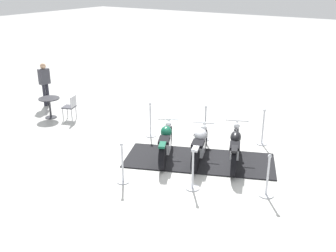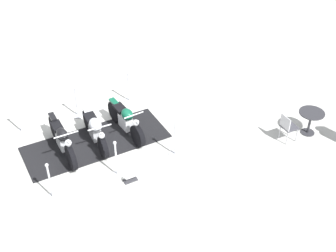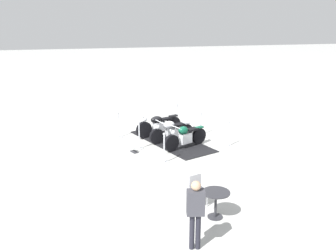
{
  "view_description": "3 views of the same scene",
  "coord_description": "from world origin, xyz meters",
  "px_view_note": "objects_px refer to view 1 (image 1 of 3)",
  "views": [
    {
      "loc": [
        4.76,
        -8.78,
        4.89
      ],
      "look_at": [
        -1.12,
        0.11,
        0.77
      ],
      "focal_mm": 42.34,
      "sensor_mm": 36.0,
      "label": 1
    },
    {
      "loc": [
        -1.05,
        10.47,
        8.35
      ],
      "look_at": [
        -2.02,
        0.63,
        0.92
      ],
      "focal_mm": 49.17,
      "sensor_mm": 36.0,
      "label": 2
    },
    {
      "loc": [
        -15.04,
        3.19,
        5.31
      ],
      "look_at": [
        -1.01,
        0.35,
        0.99
      ],
      "focal_mm": 42.03,
      "sensor_mm": 36.0,
      "label": 3
    }
  ],
  "objects_px": {
    "stanchion_right_rear": "(150,126)",
    "cafe_chair_near_table": "(71,106)",
    "stanchion_left_rear": "(123,170)",
    "cafe_table": "(49,103)",
    "motorcycle_chrome": "(200,144)",
    "info_placard": "(200,133)",
    "motorcycle_forest": "(166,142)",
    "bystander_person": "(45,80)",
    "stanchion_left_mid": "(193,177)",
    "stanchion_right_mid": "(205,128)",
    "stanchion_right_front": "(263,133)",
    "motorcycle_black": "(235,147)",
    "stanchion_left_front": "(267,183)"
  },
  "relations": [
    {
      "from": "stanchion_right_rear",
      "to": "cafe_chair_near_table",
      "type": "distance_m",
      "value": 3.28
    },
    {
      "from": "stanchion_left_rear",
      "to": "cafe_table",
      "type": "distance_m",
      "value": 5.68
    },
    {
      "from": "motorcycle_chrome",
      "to": "info_placard",
      "type": "distance_m",
      "value": 1.92
    },
    {
      "from": "motorcycle_forest",
      "to": "cafe_table",
      "type": "xyz_separation_m",
      "value": [
        -5.34,
        0.49,
        0.07
      ]
    },
    {
      "from": "cafe_table",
      "to": "bystander_person",
      "type": "height_order",
      "value": "bystander_person"
    },
    {
      "from": "stanchion_left_mid",
      "to": "stanchion_right_mid",
      "type": "distance_m",
      "value": 3.07
    },
    {
      "from": "cafe_table",
      "to": "stanchion_right_front",
      "type": "bearing_deg",
      "value": 15.11
    },
    {
      "from": "motorcycle_black",
      "to": "motorcycle_chrome",
      "type": "height_order",
      "value": "motorcycle_black"
    },
    {
      "from": "stanchion_right_rear",
      "to": "bystander_person",
      "type": "bearing_deg",
      "value": 176.74
    },
    {
      "from": "motorcycle_chrome",
      "to": "stanchion_right_mid",
      "type": "xyz_separation_m",
      "value": [
        -0.59,
        1.38,
        -0.08
      ]
    },
    {
      "from": "stanchion_left_mid",
      "to": "bystander_person",
      "type": "bearing_deg",
      "value": 163.13
    },
    {
      "from": "stanchion_right_front",
      "to": "bystander_person",
      "type": "distance_m",
      "value": 8.58
    },
    {
      "from": "stanchion_right_front",
      "to": "stanchion_right_mid",
      "type": "bearing_deg",
      "value": -157.12
    },
    {
      "from": "stanchion_right_rear",
      "to": "stanchion_right_mid",
      "type": "distance_m",
      "value": 1.75
    },
    {
      "from": "stanchion_left_front",
      "to": "stanchion_left_mid",
      "type": "bearing_deg",
      "value": -157.12
    },
    {
      "from": "stanchion_right_rear",
      "to": "stanchion_left_rear",
      "type": "distance_m",
      "value": 3.07
    },
    {
      "from": "motorcycle_black",
      "to": "cafe_table",
      "type": "height_order",
      "value": "motorcycle_black"
    },
    {
      "from": "motorcycle_black",
      "to": "bystander_person",
      "type": "relative_size",
      "value": 1.24
    },
    {
      "from": "stanchion_left_front",
      "to": "cafe_table",
      "type": "distance_m",
      "value": 8.48
    },
    {
      "from": "stanchion_right_mid",
      "to": "stanchion_left_rear",
      "type": "distance_m",
      "value": 3.53
    },
    {
      "from": "motorcycle_chrome",
      "to": "stanchion_left_mid",
      "type": "bearing_deg",
      "value": -176.82
    },
    {
      "from": "motorcycle_chrome",
      "to": "stanchion_right_rear",
      "type": "xyz_separation_m",
      "value": [
        -2.2,
        0.71,
        -0.15
      ]
    },
    {
      "from": "cafe_chair_near_table",
      "to": "info_placard",
      "type": "bearing_deg",
      "value": 175.11
    },
    {
      "from": "stanchion_left_front",
      "to": "stanchion_right_front",
      "type": "height_order",
      "value": "stanchion_right_front"
    },
    {
      "from": "motorcycle_forest",
      "to": "motorcycle_chrome",
      "type": "bearing_deg",
      "value": -93.22
    },
    {
      "from": "cafe_chair_near_table",
      "to": "stanchion_left_mid",
      "type": "bearing_deg",
      "value": 142.92
    },
    {
      "from": "motorcycle_black",
      "to": "info_placard",
      "type": "relative_size",
      "value": 5.01
    },
    {
      "from": "info_placard",
      "to": "stanchion_right_rear",
      "type": "bearing_deg",
      "value": -166.82
    },
    {
      "from": "cafe_table",
      "to": "stanchion_right_rear",
      "type": "bearing_deg",
      "value": 8.43
    },
    {
      "from": "cafe_table",
      "to": "stanchion_left_front",
      "type": "bearing_deg",
      "value": -5.9
    },
    {
      "from": "stanchion_right_mid",
      "to": "cafe_chair_near_table",
      "type": "distance_m",
      "value": 4.97
    },
    {
      "from": "stanchion_left_mid",
      "to": "cafe_chair_near_table",
      "type": "relative_size",
      "value": 1.2
    },
    {
      "from": "stanchion_left_mid",
      "to": "cafe_chair_near_table",
      "type": "distance_m",
      "value": 6.33
    },
    {
      "from": "stanchion_left_front",
      "to": "cafe_table",
      "type": "bearing_deg",
      "value": 174.1
    },
    {
      "from": "motorcycle_chrome",
      "to": "stanchion_left_mid",
      "type": "distance_m",
      "value": 1.57
    },
    {
      "from": "stanchion_left_rear",
      "to": "cafe_table",
      "type": "bearing_deg",
      "value": 156.85
    },
    {
      "from": "cafe_table",
      "to": "cafe_chair_near_table",
      "type": "height_order",
      "value": "cafe_chair_near_table"
    },
    {
      "from": "stanchion_right_front",
      "to": "stanchion_left_rear",
      "type": "relative_size",
      "value": 1.06
    },
    {
      "from": "stanchion_right_front",
      "to": "cafe_chair_near_table",
      "type": "bearing_deg",
      "value": -165.52
    },
    {
      "from": "stanchion_left_mid",
      "to": "bystander_person",
      "type": "height_order",
      "value": "bystander_person"
    },
    {
      "from": "motorcycle_chrome",
      "to": "stanchion_left_rear",
      "type": "distance_m",
      "value": 2.35
    },
    {
      "from": "motorcycle_black",
      "to": "stanchion_left_rear",
      "type": "distance_m",
      "value": 3.12
    },
    {
      "from": "stanchion_left_mid",
      "to": "bystander_person",
      "type": "xyz_separation_m",
      "value": [
        -8.07,
        2.45,
        0.7
      ]
    },
    {
      "from": "cafe_table",
      "to": "bystander_person",
      "type": "relative_size",
      "value": 0.44
    },
    {
      "from": "motorcycle_black",
      "to": "info_placard",
      "type": "bearing_deg",
      "value": 32.41
    },
    {
      "from": "stanchion_right_mid",
      "to": "cafe_chair_near_table",
      "type": "height_order",
      "value": "stanchion_right_mid"
    },
    {
      "from": "cafe_table",
      "to": "cafe_chair_near_table",
      "type": "xyz_separation_m",
      "value": [
        0.77,
        0.28,
        -0.04
      ]
    },
    {
      "from": "stanchion_left_mid",
      "to": "stanchion_right_rear",
      "type": "xyz_separation_m",
      "value": [
        -2.8,
        2.15,
        0.03
      ]
    },
    {
      "from": "stanchion_left_rear",
      "to": "motorcycle_forest",
      "type": "bearing_deg",
      "value": 85.93
    },
    {
      "from": "stanchion_left_front",
      "to": "stanchion_right_mid",
      "type": "xyz_separation_m",
      "value": [
        -2.8,
        2.15,
        0.1
      ]
    }
  ]
}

